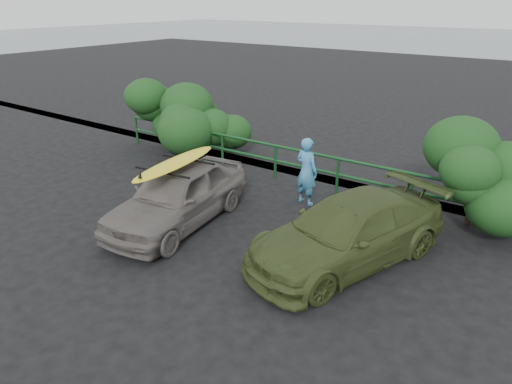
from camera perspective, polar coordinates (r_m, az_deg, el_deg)
ground at (r=9.52m, az=-9.07°, el=-8.53°), size 80.00×80.00×0.00m
guardrail at (r=12.95m, az=6.16°, el=2.97°), size 14.00×0.08×1.04m
shrub_left at (r=15.80m, az=-8.52°, el=9.08°), size 3.20×2.40×2.37m
shrub_right at (r=11.84m, az=29.16°, el=1.49°), size 3.20×2.40×2.35m
sedan at (r=10.79m, az=-9.75°, el=-0.40°), size 2.17×4.33×1.42m
olive_vehicle at (r=9.29m, az=11.41°, el=-4.89°), size 3.28×4.88×1.31m
man at (r=11.67m, az=6.32°, el=2.59°), size 0.71×0.53×1.77m
roof_rack at (r=10.52m, az=-10.02°, el=3.27°), size 1.59×1.20×0.05m
surfboard at (r=10.50m, az=-10.04°, el=3.61°), size 0.92×2.87×0.08m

